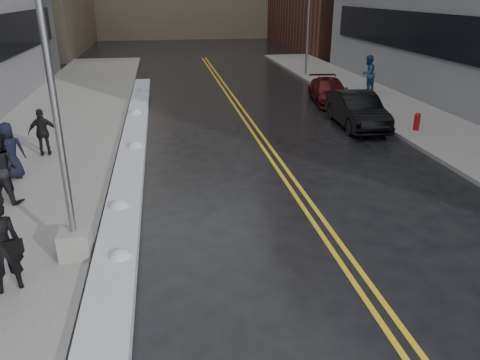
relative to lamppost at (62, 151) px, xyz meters
name	(u,v)px	position (x,y,z in m)	size (l,w,h in m)	color
ground	(242,301)	(3.30, -2.00, -2.53)	(160.00, 160.00, 0.00)	black
sidewalk_west	(42,150)	(-2.45, 8.00, -2.46)	(5.50, 50.00, 0.15)	gray
sidewalk_east	(438,130)	(13.30, 8.00, -2.46)	(4.00, 50.00, 0.15)	gray
lane_line_left	(258,141)	(5.65, 8.00, -2.53)	(0.12, 50.00, 0.01)	gold
lane_line_right	(266,141)	(5.95, 8.00, -2.53)	(0.12, 50.00, 0.01)	gold
snow_ridge	(131,161)	(0.85, 6.00, -2.36)	(0.90, 30.00, 0.34)	silver
lamppost	(62,151)	(0.00, 0.00, 0.00)	(0.65, 0.65, 7.62)	gray
fire_hydrant	(417,120)	(12.30, 8.00, -1.98)	(0.26, 0.26, 0.73)	maroon
traffic_signal	(308,25)	(11.80, 22.00, 0.87)	(0.16, 0.20, 6.00)	gray
pedestrian_fedora	(1,246)	(-1.07, -1.09, -1.43)	(0.69, 0.46, 1.90)	black
pedestrian_b	(2,168)	(-2.29, 3.23, -1.41)	(0.95, 0.74, 1.95)	black
pedestrian_c	(9,151)	(-2.62, 5.03, -1.51)	(0.86, 0.56, 1.75)	black
pedestrian_d	(43,132)	(-2.10, 7.14, -1.56)	(0.96, 0.40, 1.64)	black
pedestrian_east	(368,74)	(13.52, 15.85, -1.37)	(0.99, 0.77, 2.03)	navy
car_black	(357,110)	(10.25, 9.39, -1.80)	(1.56, 4.48, 1.48)	black
car_maroon	(329,91)	(10.66, 14.05, -1.92)	(1.72, 4.23, 1.23)	#440A0F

